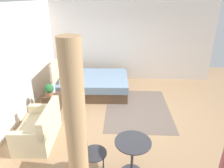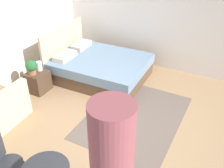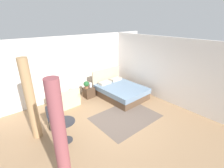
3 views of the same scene
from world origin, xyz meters
The scene contains 8 objects.
ground_plane centered at (0.00, 0.00, -0.01)m, with size 8.64×9.03×0.02m, color #9E7A56.
wall_right centered at (2.82, 0.00, 1.44)m, with size 0.12×6.03×2.88m, color silver.
area_rug centered at (0.39, -0.15, 0.00)m, with size 2.42×1.81×0.01m, color #66564C.
bed centered at (1.45, 1.32, 0.30)m, with size 1.81×2.30×1.20m.
nightstand centered at (0.25, 2.26, 0.24)m, with size 0.48×0.43×0.49m.
potted_plant centered at (0.15, 2.28, 0.68)m, with size 0.26×0.26×0.35m.
vase centered at (0.37, 2.27, 0.60)m, with size 0.13×0.13×0.22m.
cafe_chair_near_window centered at (-2.02, 0.87, 0.57)m, with size 0.48×0.48×0.93m.
Camera 2 is at (-3.56, -1.71, 3.43)m, focal length 41.86 mm.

